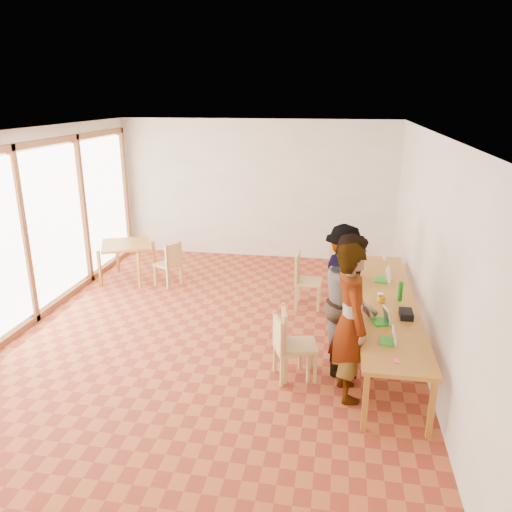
{
  "coord_description": "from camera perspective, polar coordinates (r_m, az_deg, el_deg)",
  "views": [
    {
      "loc": [
        1.77,
        -6.64,
        3.48
      ],
      "look_at": [
        0.55,
        0.59,
        1.1
      ],
      "focal_mm": 35.0,
      "sensor_mm": 36.0,
      "label": 1
    }
  ],
  "objects": [
    {
      "name": "laptop_far",
      "position": [
        7.89,
        14.54,
        -2.39
      ],
      "size": [
        0.27,
        0.3,
        0.22
      ],
      "rotation": [
        0.0,
        0.0,
        -0.22
      ],
      "color": "green",
      "rests_on": "communal_table"
    },
    {
      "name": "chair_spare",
      "position": [
        9.52,
        -9.74,
        -0.37
      ],
      "size": [
        0.54,
        0.54,
        0.46
      ],
      "rotation": [
        0.0,
        0.0,
        2.65
      ],
      "color": "tan",
      "rests_on": "ground"
    },
    {
      "name": "chair_empty",
      "position": [
        9.3,
        9.22,
        -0.15
      ],
      "size": [
        0.49,
        0.49,
        0.54
      ],
      "rotation": [
        0.0,
        0.0,
        -0.03
      ],
      "color": "tan",
      "rests_on": "ground"
    },
    {
      "name": "laptop_mid",
      "position": [
        6.5,
        14.33,
        -6.94
      ],
      "size": [
        0.26,
        0.28,
        0.2
      ],
      "rotation": [
        0.0,
        0.0,
        0.26
      ],
      "color": "green",
      "rests_on": "communal_table"
    },
    {
      "name": "person_mid",
      "position": [
        6.6,
        10.68,
        -5.21
      ],
      "size": [
        0.76,
        0.94,
        1.83
      ],
      "primitive_type": "imported",
      "rotation": [
        0.0,
        0.0,
        1.64
      ],
      "color": "gray",
      "rests_on": "ground"
    },
    {
      "name": "wall_right",
      "position": [
        7.04,
        19.22,
        0.61
      ],
      "size": [
        0.1,
        8.0,
        3.0
      ],
      "primitive_type": "cube",
      "color": "#F1E4D0",
      "rests_on": "ground"
    },
    {
      "name": "side_table",
      "position": [
        9.94,
        -14.6,
        0.96
      ],
      "size": [
        0.9,
        0.9,
        0.75
      ],
      "rotation": [
        0.0,
        0.0,
        0.41
      ],
      "color": "#AD7426",
      "rests_on": "ground"
    },
    {
      "name": "chair_far",
      "position": [
        8.49,
        5.37,
        -2.07
      ],
      "size": [
        0.46,
        0.46,
        0.5
      ],
      "rotation": [
        0.0,
        0.0,
        -0.04
      ],
      "color": "tan",
      "rests_on": "ground"
    },
    {
      "name": "wall_back",
      "position": [
        10.97,
        0.12,
        7.58
      ],
      "size": [
        6.0,
        0.1,
        3.0
      ],
      "primitive_type": "cube",
      "color": "#F1E4D0",
      "rests_on": "ground"
    },
    {
      "name": "clear_glass",
      "position": [
        8.91,
        14.54,
        -0.16
      ],
      "size": [
        0.07,
        0.07,
        0.09
      ],
      "primitive_type": "cylinder",
      "color": "silver",
      "rests_on": "communal_table"
    },
    {
      "name": "ceiling",
      "position": [
        6.89,
        -5.52,
        14.07
      ],
      "size": [
        6.0,
        8.0,
        0.04
      ],
      "primitive_type": "cube",
      "color": "white",
      "rests_on": "wall_back"
    },
    {
      "name": "person_near",
      "position": [
        5.95,
        10.78,
        -7.43
      ],
      "size": [
        0.61,
        0.79,
        1.92
      ],
      "primitive_type": "imported",
      "rotation": [
        0.0,
        0.0,
        1.81
      ],
      "color": "gray",
      "rests_on": "ground"
    },
    {
      "name": "laptop_near",
      "position": [
        6.03,
        15.13,
        -9.08
      ],
      "size": [
        0.21,
        0.23,
        0.18
      ],
      "rotation": [
        0.0,
        0.0,
        -0.1
      ],
      "color": "green",
      "rests_on": "communal_table"
    },
    {
      "name": "window_wall",
      "position": [
        8.39,
        -25.15,
        2.6
      ],
      "size": [
        0.1,
        8.0,
        3.0
      ],
      "primitive_type": "cube",
      "color": "white",
      "rests_on": "ground"
    },
    {
      "name": "pink_phone",
      "position": [
        5.67,
        15.73,
        -11.48
      ],
      "size": [
        0.05,
        0.1,
        0.01
      ],
      "primitive_type": "cube",
      "color": "#F53B59",
      "rests_on": "communal_table"
    },
    {
      "name": "chair_near",
      "position": [
        6.39,
        4.09,
        -9.13
      ],
      "size": [
        0.51,
        0.51,
        0.5
      ],
      "rotation": [
        0.0,
        0.0,
        0.19
      ],
      "color": "tan",
      "rests_on": "ground"
    },
    {
      "name": "ground",
      "position": [
        7.7,
        -4.84,
        -8.95
      ],
      "size": [
        8.0,
        8.0,
        0.0
      ],
      "primitive_type": "plane",
      "color": "#A74E28",
      "rests_on": "ground"
    },
    {
      "name": "person_far",
      "position": [
        7.76,
        9.92,
        -2.35
      ],
      "size": [
        0.93,
        1.2,
        1.64
      ],
      "primitive_type": "imported",
      "rotation": [
        0.0,
        0.0,
        1.91
      ],
      "color": "gray",
      "rests_on": "ground"
    },
    {
      "name": "black_pouch",
      "position": [
        6.72,
        16.78,
        -6.38
      ],
      "size": [
        0.16,
        0.26,
        0.09
      ],
      "primitive_type": "cube",
      "color": "black",
      "rests_on": "communal_table"
    },
    {
      "name": "chair_mid",
      "position": [
        6.37,
        3.31,
        -9.7
      ],
      "size": [
        0.52,
        0.52,
        0.46
      ],
      "rotation": [
        0.0,
        0.0,
        0.38
      ],
      "color": "tan",
      "rests_on": "ground"
    },
    {
      "name": "condiment_cup",
      "position": [
        7.28,
        14.01,
        -4.37
      ],
      "size": [
        0.08,
        0.08,
        0.06
      ],
      "primitive_type": "cylinder",
      "color": "white",
      "rests_on": "communal_table"
    },
    {
      "name": "communal_table",
      "position": [
        7.24,
        14.66,
        -5.21
      ],
      "size": [
        0.8,
        4.0,
        0.75
      ],
      "color": "#AD7426",
      "rests_on": "ground"
    },
    {
      "name": "yellow_mug",
      "position": [
        7.09,
        14.12,
        -4.84
      ],
      "size": [
        0.15,
        0.15,
        0.09
      ],
      "primitive_type": "imported",
      "rotation": [
        0.0,
        0.0,
        -0.3
      ],
      "color": "orange",
      "rests_on": "communal_table"
    },
    {
      "name": "green_bottle",
      "position": [
        7.2,
        16.18,
        -3.86
      ],
      "size": [
        0.07,
        0.07,
        0.28
      ],
      "primitive_type": "cylinder",
      "color": "#146B14",
      "rests_on": "communal_table"
    },
    {
      "name": "wall_front",
      "position": [
        3.75,
        -21.21,
        -15.32
      ],
      "size": [
        6.0,
        0.1,
        3.0
      ],
      "primitive_type": "cube",
      "color": "#F1E4D0",
      "rests_on": "ground"
    }
  ]
}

